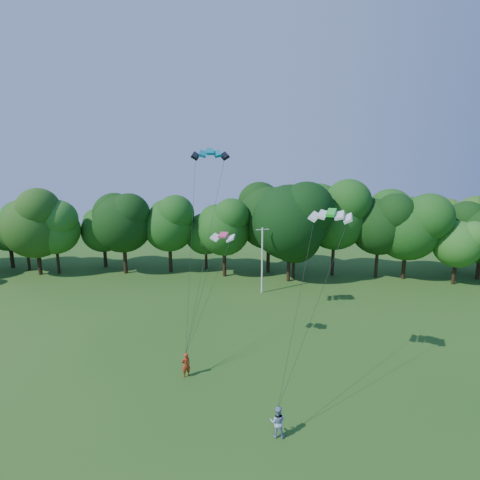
{
  "coord_description": "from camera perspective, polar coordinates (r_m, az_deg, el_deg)",
  "views": [
    {
      "loc": [
        2.32,
        -15.31,
        15.56
      ],
      "look_at": [
        0.45,
        13.0,
        9.77
      ],
      "focal_mm": 28.0,
      "sensor_mm": 36.0,
      "label": 1
    }
  ],
  "objects": [
    {
      "name": "tree_back_west",
      "position": [
        59.36,
        -28.87,
        3.38
      ],
      "size": [
        9.48,
        9.48,
        13.78
      ],
      "color": "black",
      "rests_on": "ground"
    },
    {
      "name": "kite_pink",
      "position": [
        29.49,
        -2.59,
        0.77
      ],
      "size": [
        2.03,
        1.26,
        0.37
      ],
      "rotation": [
        0.0,
        0.0,
        -0.19
      ],
      "color": "#D53B69",
      "rests_on": "ground"
    },
    {
      "name": "tree_back_center",
      "position": [
        49.23,
        7.65,
        4.86
      ],
      "size": [
        10.92,
        10.92,
        15.88
      ],
      "color": "black",
      "rests_on": "ground"
    },
    {
      "name": "utility_pole",
      "position": [
        45.38,
        3.39,
        -3.03
      ],
      "size": [
        1.56,
        0.6,
        8.1
      ],
      "rotation": [
        0.0,
        0.0,
        0.33
      ],
      "color": "silver",
      "rests_on": "ground"
    },
    {
      "name": "kite_teal",
      "position": [
        33.59,
        -4.6,
        13.28
      ],
      "size": [
        3.37,
        1.96,
        0.65
      ],
      "rotation": [
        0.0,
        0.0,
        0.18
      ],
      "color": "#046E83",
      "rests_on": "ground"
    },
    {
      "name": "kite_flyer_right",
      "position": [
        24.12,
        5.75,
        -25.83
      ],
      "size": [
        0.99,
        0.81,
        1.89
      ],
      "primitive_type": "imported",
      "rotation": [
        0.0,
        0.0,
        3.04
      ],
      "color": "#96A6D1",
      "rests_on": "ground"
    },
    {
      "name": "kite_green",
      "position": [
        25.69,
        13.72,
        4.09
      ],
      "size": [
        3.03,
        2.05,
        0.47
      ],
      "rotation": [
        0.0,
        0.0,
        -0.31
      ],
      "color": "green",
      "rests_on": "ground"
    },
    {
      "name": "kite_flyer_left",
      "position": [
        29.5,
        -8.25,
        -18.3
      ],
      "size": [
        0.82,
        0.76,
        1.89
      ],
      "primitive_type": "imported",
      "rotation": [
        0.0,
        0.0,
        3.72
      ],
      "color": "#AF3116",
      "rests_on": "ground"
    },
    {
      "name": "tree_back_east",
      "position": [
        61.93,
        30.59,
        2.32
      ],
      "size": [
        8.11,
        8.11,
        11.79
      ],
      "color": "#2E2212",
      "rests_on": "ground"
    }
  ]
}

